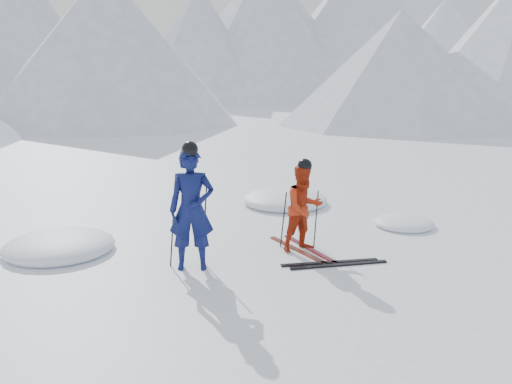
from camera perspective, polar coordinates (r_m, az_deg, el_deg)
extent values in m
plane|color=white|center=(10.09, 11.52, -6.05)|extent=(160.00, 160.00, 0.00)
cone|color=#B2BCD1|center=(49.62, -24.74, 16.30)|extent=(23.96, 23.96, 14.35)
cone|color=#B2BCD1|center=(59.81, -16.72, 14.97)|extent=(17.69, 17.69, 11.93)
cone|color=#B2BCD1|center=(52.80, -5.98, 15.19)|extent=(19.63, 19.63, 10.85)
cone|color=#B2BCD1|center=(57.19, 0.97, 16.72)|extent=(23.31, 23.31, 14.15)
cone|color=#B2BCD1|center=(59.43, 10.84, 16.71)|extent=(28.94, 28.94, 14.88)
cone|color=silver|center=(64.98, 19.10, 14.09)|extent=(24.45, 24.45, 10.76)
cone|color=#B2BCD1|center=(32.88, 14.82, 12.49)|extent=(14.00, 14.00, 6.50)
cone|color=#B2BCD1|center=(34.50, -15.30, 14.54)|extent=(16.00, 16.00, 9.00)
imported|color=#0C1349|center=(8.82, -6.79, -1.84)|extent=(0.81, 0.61, 2.00)
imported|color=#AE280D|center=(9.74, 5.06, -1.69)|extent=(0.88, 0.75, 1.57)
cylinder|color=black|center=(9.02, -8.77, -3.78)|extent=(0.13, 0.09, 1.33)
cylinder|color=black|center=(9.19, -5.43, -3.37)|extent=(0.13, 0.08, 1.33)
cylinder|color=black|center=(9.94, 2.91, -2.93)|extent=(0.11, 0.09, 1.05)
cylinder|color=black|center=(10.05, 6.34, -2.81)|extent=(0.11, 0.08, 1.05)
cube|color=black|center=(9.92, 4.32, -6.06)|extent=(0.52, 1.67, 0.03)
cube|color=black|center=(10.00, 5.62, -5.93)|extent=(0.40, 1.69, 0.03)
cube|color=black|center=(9.35, 7.77, -7.36)|extent=(1.70, 0.24, 0.03)
cube|color=black|center=(9.26, 8.71, -7.60)|extent=(1.70, 0.19, 0.03)
ellipsoid|color=white|center=(10.49, -19.96, -5.85)|extent=(1.97, 1.97, 0.43)
ellipsoid|color=white|center=(11.81, 15.31, -3.46)|extent=(1.24, 1.24, 0.27)
ellipsoid|color=white|center=(13.25, 3.08, -1.25)|extent=(2.06, 2.06, 0.45)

